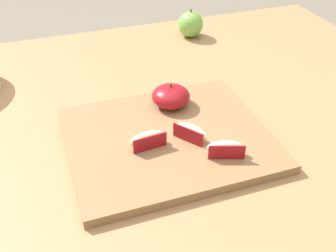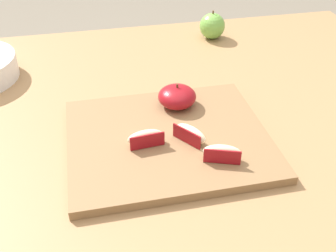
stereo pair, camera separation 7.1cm
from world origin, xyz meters
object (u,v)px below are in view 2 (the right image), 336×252
Objects in this scene: apple_wedge_near_knife at (146,138)px; whole_apple_granny_green at (212,26)px; cutting_board at (168,139)px; apple_wedge_right at (190,134)px; apple_wedge_middle at (222,153)px; apple_half_skin_up at (177,97)px.

apple_wedge_near_knife is 0.85× the size of whole_apple_granny_green.
apple_wedge_right reaches higher than cutting_board.
cutting_board is 4.64× the size of whole_apple_granny_green.
apple_wedge_middle is at bearing -48.88° from cutting_board.
cutting_board is at bearing 22.06° from apple_wedge_near_knife.
apple_wedge_middle is 0.53m from whole_apple_granny_green.
apple_wedge_middle is at bearing -105.38° from whole_apple_granny_green.
apple_wedge_middle is 0.87× the size of whole_apple_granny_green.
cutting_board is 0.48m from whole_apple_granny_green.
apple_wedge_right is 0.08m from apple_wedge_near_knife.
apple_wedge_middle is at bearing -78.67° from apple_half_skin_up.
apple_wedge_middle is (0.04, -0.06, 0.00)m from apple_wedge_right.
apple_wedge_right is 0.98× the size of apple_wedge_near_knife.
whole_apple_granny_green reaches higher than cutting_board.
apple_half_skin_up is at bearing 101.33° from apple_wedge_middle.
apple_wedge_right is 0.83× the size of whole_apple_granny_green.
apple_wedge_right is (0.03, -0.02, 0.02)m from cutting_board.
cutting_board is 5.44× the size of apple_wedge_near_knife.
cutting_board is at bearing -112.44° from apple_half_skin_up.
whole_apple_granny_green is (0.17, 0.33, -0.00)m from apple_half_skin_up.
apple_wedge_right is 0.48m from whole_apple_granny_green.
apple_wedge_right is at bearing 121.64° from apple_wedge_middle.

